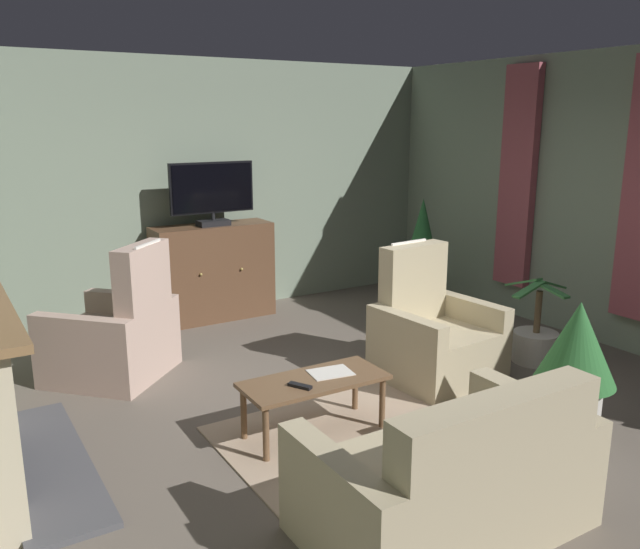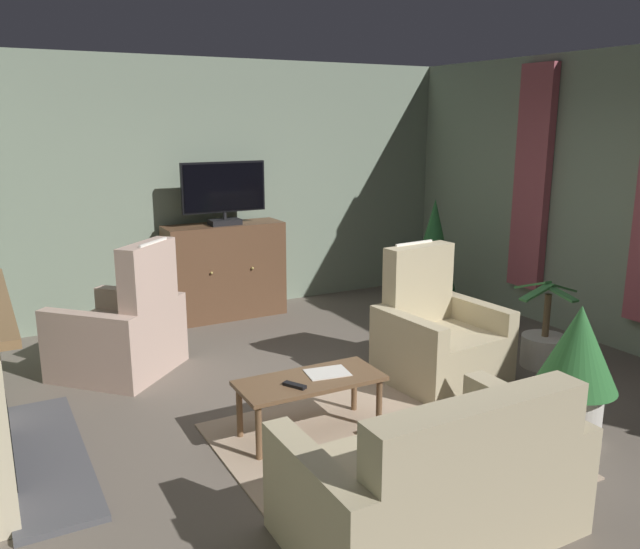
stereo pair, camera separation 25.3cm
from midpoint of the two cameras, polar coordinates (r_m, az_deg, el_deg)
ground_plane at (r=5.07m, az=5.73°, el=-12.38°), size 6.42×6.97×0.04m
wall_back at (r=7.49m, az=-8.10°, el=7.53°), size 6.42×0.10×2.83m
curtain_panel_far at (r=7.42m, az=19.12°, el=7.96°), size 0.10×0.44×2.38m
rug_central at (r=4.59m, az=7.22°, el=-15.05°), size 2.03×1.93×0.01m
tv_cabinet at (r=7.30m, az=-7.37°, el=0.14°), size 1.31×0.47×1.06m
television at (r=7.09m, az=-7.44°, el=7.26°), size 0.94×0.20×0.68m
coffee_table at (r=4.61m, az=0.72°, el=-9.77°), size 1.04×0.47×0.42m
tv_remote at (r=4.45m, az=-0.60°, el=-9.74°), size 0.13×0.17×0.02m
folded_newspaper at (r=4.69m, az=2.21°, el=-8.64°), size 0.33×0.26×0.01m
sofa_floral at (r=3.68m, az=12.15°, el=-17.69°), size 1.53×0.92×0.91m
armchair_near_window at (r=5.92m, az=-15.81°, el=-5.00°), size 1.27×1.27×1.20m
armchair_by_fireplace at (r=5.67m, az=11.56°, el=-5.64°), size 0.99×0.91×1.15m
potted_plant_on_hearth_side at (r=7.25m, az=10.92°, el=1.78°), size 0.53×0.53×1.34m
potted_plant_tall_palm_by_window at (r=6.27m, az=20.20°, el=-6.04°), size 0.69×0.71×0.79m
potted_plant_leafy_by_curtain at (r=4.85m, az=23.06°, el=-7.28°), size 0.56×0.56×0.98m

